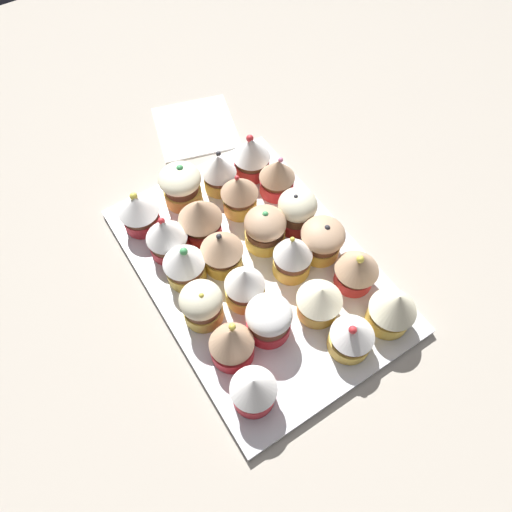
{
  "coord_description": "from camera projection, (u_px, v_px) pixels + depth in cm",
  "views": [
    {
      "loc": [
        29.57,
        -19.07,
        62.3
      ],
      "look_at": [
        0.0,
        0.0,
        4.2
      ],
      "focal_mm": 33.1,
      "sensor_mm": 36.0,
      "label": 1
    }
  ],
  "objects": [
    {
      "name": "cupcake_8",
      "position": [
        222.0,
        251.0,
        0.67
      ],
      "size": [
        6.24,
        6.24,
        7.51
      ],
      "color": "#EFC651",
      "rests_on": "baking_tray"
    },
    {
      "name": "cupcake_15",
      "position": [
        319.0,
        300.0,
        0.64
      ],
      "size": [
        6.36,
        6.36,
        6.66
      ],
      "color": "#EFC651",
      "rests_on": "baking_tray"
    },
    {
      "name": "cupcake_7",
      "position": [
        200.0,
        218.0,
        0.7
      ],
      "size": [
        6.69,
        6.69,
        7.89
      ],
      "color": "#D1333D",
      "rests_on": "baking_tray"
    },
    {
      "name": "cupcake_18",
      "position": [
        277.0,
        176.0,
        0.75
      ],
      "size": [
        5.76,
        5.76,
        7.39
      ],
      "color": "#D1333D",
      "rests_on": "baking_tray"
    },
    {
      "name": "cupcake_6",
      "position": [
        181.0,
        185.0,
        0.74
      ],
      "size": [
        6.71,
        6.71,
        7.23
      ],
      "color": "#EFC651",
      "rests_on": "baking_tray"
    },
    {
      "name": "cupcake_17",
      "position": [
        252.0,
        156.0,
        0.77
      ],
      "size": [
        6.12,
        6.12,
        7.8
      ],
      "color": "#D1333D",
      "rests_on": "baking_tray"
    },
    {
      "name": "cupcake_12",
      "position": [
        240.0,
        194.0,
        0.73
      ],
      "size": [
        5.85,
        5.85,
        7.57
      ],
      "color": "#EFC651",
      "rests_on": "baking_tray"
    },
    {
      "name": "napkin",
      "position": [
        196.0,
        127.0,
        0.87
      ],
      "size": [
        17.55,
        17.4,
        0.6
      ],
      "primitive_type": "cube",
      "rotation": [
        0.0,
        0.0,
        -0.28
      ],
      "color": "white",
      "rests_on": "ground_plane"
    },
    {
      "name": "cupcake_21",
      "position": [
        357.0,
        268.0,
        0.66
      ],
      "size": [
        6.27,
        6.27,
        7.64
      ],
      "color": "#D1333D",
      "rests_on": "baking_tray"
    },
    {
      "name": "baking_tray",
      "position": [
        256.0,
        268.0,
        0.71
      ],
      "size": [
        44.15,
        30.75,
        1.2
      ],
      "color": "silver",
      "rests_on": "ground_plane"
    },
    {
      "name": "cupcake_11",
      "position": [
        219.0,
        172.0,
        0.75
      ],
      "size": [
        5.58,
        5.58,
        7.46
      ],
      "color": "#EFC651",
      "rests_on": "baking_tray"
    },
    {
      "name": "cupcake_10",
      "position": [
        269.0,
        319.0,
        0.62
      ],
      "size": [
        6.23,
        6.23,
        6.58
      ],
      "color": "#D1333D",
      "rests_on": "baking_tray"
    },
    {
      "name": "cupcake_22",
      "position": [
        393.0,
        309.0,
        0.63
      ],
      "size": [
        6.43,
        6.43,
        7.56
      ],
      "color": "#EFC651",
      "rests_on": "baking_tray"
    },
    {
      "name": "cupcake_16",
      "position": [
        352.0,
        336.0,
        0.61
      ],
      "size": [
        5.87,
        5.87,
        6.72
      ],
      "color": "#EFC651",
      "rests_on": "baking_tray"
    },
    {
      "name": "cupcake_0",
      "position": [
        139.0,
        211.0,
        0.71
      ],
      "size": [
        6.28,
        6.28,
        7.1
      ],
      "color": "#D1333D",
      "rests_on": "baking_tray"
    },
    {
      "name": "cupcake_20",
      "position": [
        322.0,
        239.0,
        0.69
      ],
      "size": [
        6.5,
        6.5,
        6.65
      ],
      "color": "#EFC651",
      "rests_on": "baking_tray"
    },
    {
      "name": "cupcake_1",
      "position": [
        167.0,
        237.0,
        0.69
      ],
      "size": [
        6.12,
        6.12,
        7.66
      ],
      "color": "#D1333D",
      "rests_on": "baking_tray"
    },
    {
      "name": "cupcake_2",
      "position": [
        184.0,
        264.0,
        0.66
      ],
      "size": [
        6.01,
        6.01,
        7.64
      ],
      "color": "#EFC651",
      "rests_on": "baking_tray"
    },
    {
      "name": "cupcake_14",
      "position": [
        293.0,
        256.0,
        0.67
      ],
      "size": [
        5.63,
        5.63,
        7.96
      ],
      "color": "#EFC651",
      "rests_on": "baking_tray"
    },
    {
      "name": "cupcake_13",
      "position": [
        265.0,
        228.0,
        0.7
      ],
      "size": [
        6.27,
        6.27,
        7.01
      ],
      "color": "#EFC651",
      "rests_on": "baking_tray"
    },
    {
      "name": "cupcake_5",
      "position": [
        253.0,
        389.0,
        0.57
      ],
      "size": [
        5.86,
        5.86,
        7.6
      ],
      "color": "#D1333D",
      "rests_on": "baking_tray"
    },
    {
      "name": "ground_plane",
      "position": [
        256.0,
        275.0,
        0.73
      ],
      "size": [
        180.0,
        180.0,
        3.0
      ],
      "primitive_type": "cube",
      "color": "#B2A899"
    },
    {
      "name": "cupcake_9",
      "position": [
        245.0,
        285.0,
        0.65
      ],
      "size": [
        5.65,
        5.65,
        7.61
      ],
      "color": "#EFC651",
      "rests_on": "baking_tray"
    },
    {
      "name": "cupcake_19",
      "position": [
        297.0,
        211.0,
        0.71
      ],
      "size": [
        5.94,
        5.94,
        7.49
      ],
      "color": "#D1333D",
      "rests_on": "baking_tray"
    },
    {
      "name": "cupcake_4",
      "position": [
        231.0,
        343.0,
        0.6
      ],
      "size": [
        5.91,
        5.91,
        7.94
      ],
      "color": "#D1333D",
      "rests_on": "baking_tray"
    },
    {
      "name": "cupcake_3",
      "position": [
        202.0,
        304.0,
        0.63
      ],
      "size": [
        5.87,
        5.87,
        7.27
      ],
      "color": "#EFC651",
      "rests_on": "baking_tray"
    }
  ]
}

